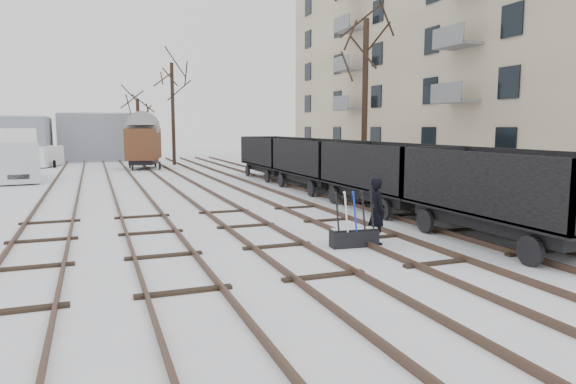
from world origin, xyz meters
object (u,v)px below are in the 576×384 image
at_px(freight_wagon_a, 505,209).
at_px(ground_frame, 354,236).
at_px(worker, 377,211).
at_px(panel_van, 44,156).
at_px(lorry, 15,154).
at_px(box_van_wagon, 144,143).

bearing_deg(freight_wagon_a, ground_frame, 163.58).
relative_size(worker, freight_wagon_a, 0.29).
distance_m(ground_frame, panel_van, 34.89).
bearing_deg(freight_wagon_a, lorry, 122.27).
height_order(freight_wagon_a, lorry, lorry).
bearing_deg(worker, freight_wagon_a, -105.10).
distance_m(worker, panel_van, 35.02).
xyz_separation_m(worker, freight_wagon_a, (3.28, -1.29, 0.06)).
distance_m(box_van_wagon, panel_van, 8.75).
height_order(freight_wagon_a, box_van_wagon, box_van_wagon).
bearing_deg(ground_frame, panel_van, 112.43).
relative_size(ground_frame, panel_van, 0.36).
distance_m(worker, freight_wagon_a, 3.53).
height_order(lorry, panel_van, lorry).
xyz_separation_m(ground_frame, panel_van, (-10.17, 33.37, 0.58)).
bearing_deg(box_van_wagon, freight_wagon_a, -63.71).
bearing_deg(panel_van, worker, -53.18).
bearing_deg(panel_van, ground_frame, -54.40).
bearing_deg(box_van_wagon, ground_frame, -71.01).
bearing_deg(panel_van, freight_wagon_a, -49.01).
height_order(ground_frame, freight_wagon_a, freight_wagon_a).
xyz_separation_m(freight_wagon_a, lorry, (-14.93, 23.65, 0.62)).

